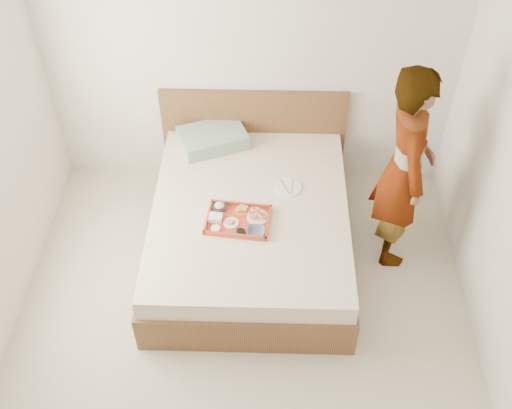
{
  "coord_description": "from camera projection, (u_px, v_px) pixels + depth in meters",
  "views": [
    {
      "loc": [
        0.18,
        -2.46,
        3.97
      ],
      "look_at": [
        0.08,
        0.9,
        0.65
      ],
      "focal_mm": 43.27,
      "sensor_mm": 36.0,
      "label": 1
    }
  ],
  "objects": [
    {
      "name": "wall_back",
      "position": [
        250.0,
        54.0,
        5.05
      ],
      "size": [
        3.5,
        0.01,
        2.6
      ],
      "primitive_type": "cube",
      "color": "silver",
      "rests_on": "ground"
    },
    {
      "name": "pillow",
      "position": [
        213.0,
        138.0,
        5.39
      ],
      "size": [
        0.66,
        0.56,
        0.13
      ],
      "primitive_type": "cube",
      "rotation": [
        0.0,
        0.0,
        0.39
      ],
      "color": "#84AB8C",
      "rests_on": "bed"
    },
    {
      "name": "ground",
      "position": [
        242.0,
        353.0,
        4.54
      ],
      "size": [
        3.5,
        4.0,
        0.01
      ],
      "primitive_type": "cube",
      "color": "beige",
      "rests_on": "ground"
    },
    {
      "name": "bed",
      "position": [
        250.0,
        229.0,
        5.07
      ],
      "size": [
        1.65,
        2.0,
        0.53
      ],
      "primitive_type": "cube",
      "color": "brown",
      "rests_on": "ground"
    },
    {
      "name": "tray",
      "position": [
        238.0,
        220.0,
        4.74
      ],
      "size": [
        0.52,
        0.4,
        0.04
      ],
      "primitive_type": "cube",
      "rotation": [
        0.0,
        0.0,
        -0.11
      ],
      "color": "#D04730",
      "rests_on": "bed"
    },
    {
      "name": "salad_bowl",
      "position": [
        220.0,
        207.0,
        4.83
      ],
      "size": [
        0.12,
        0.12,
        0.03
      ],
      "primitive_type": "imported",
      "rotation": [
        0.0,
        0.0,
        -0.11
      ],
      "color": "#181C42",
      "rests_on": "tray"
    },
    {
      "name": "dinner_plate",
      "position": [
        288.0,
        187.0,
        5.03
      ],
      "size": [
        0.24,
        0.24,
        0.01
      ],
      "primitive_type": "cylinder",
      "rotation": [
        0.0,
        0.0,
        0.11
      ],
      "color": "white",
      "rests_on": "bed"
    },
    {
      "name": "bread_plate",
      "position": [
        242.0,
        210.0,
        4.82
      ],
      "size": [
        0.13,
        0.13,
        0.01
      ],
      "primitive_type": "cylinder",
      "rotation": [
        0.0,
        0.0,
        -0.11
      ],
      "color": "orange",
      "rests_on": "tray"
    },
    {
      "name": "meat_plate",
      "position": [
        231.0,
        223.0,
        4.73
      ],
      "size": [
        0.13,
        0.13,
        0.01
      ],
      "primitive_type": "cylinder",
      "rotation": [
        0.0,
        0.0,
        -0.11
      ],
      "color": "white",
      "rests_on": "tray"
    },
    {
      "name": "cheese_round",
      "position": [
        215.0,
        229.0,
        4.67
      ],
      "size": [
        0.08,
        0.08,
        0.02
      ],
      "primitive_type": "cylinder",
      "rotation": [
        0.0,
        0.0,
        -0.11
      ],
      "color": "white",
      "rests_on": "tray"
    },
    {
      "name": "person",
      "position": [
        404.0,
        169.0,
        4.66
      ],
      "size": [
        0.44,
        0.66,
        1.77
      ],
      "primitive_type": "imported",
      "rotation": [
        0.0,
        0.0,
        1.59
      ],
      "color": "silver",
      "rests_on": "ground"
    },
    {
      "name": "ceiling",
      "position": [
        232.0,
        34.0,
        2.72
      ],
      "size": [
        3.5,
        4.0,
        0.01
      ],
      "primitive_type": "cube",
      "color": "white",
      "rests_on": "ground"
    },
    {
      "name": "headboard",
      "position": [
        254.0,
        135.0,
        5.61
      ],
      "size": [
        1.65,
        0.06,
        0.95
      ],
      "primitive_type": "cube",
      "color": "brown",
      "rests_on": "ground"
    },
    {
      "name": "prawn_plate",
      "position": [
        258.0,
        217.0,
        4.77
      ],
      "size": [
        0.18,
        0.18,
        0.01
      ],
      "primitive_type": "cylinder",
      "rotation": [
        0.0,
        0.0,
        -0.11
      ],
      "color": "white",
      "rests_on": "tray"
    },
    {
      "name": "navy_bowl_big",
      "position": [
        256.0,
        232.0,
        4.65
      ],
      "size": [
        0.15,
        0.15,
        0.03
      ],
      "primitive_type": "imported",
      "rotation": [
        0.0,
        0.0,
        -0.11
      ],
      "color": "#181C42",
      "rests_on": "tray"
    },
    {
      "name": "sauce_dish",
      "position": [
        241.0,
        232.0,
        4.65
      ],
      "size": [
        0.08,
        0.08,
        0.03
      ],
      "primitive_type": "cylinder",
      "rotation": [
        0.0,
        0.0,
        -0.11
      ],
      "color": "black",
      "rests_on": "tray"
    },
    {
      "name": "plastic_tub",
      "position": [
        216.0,
        218.0,
        4.74
      ],
      "size": [
        0.11,
        0.09,
        0.04
      ],
      "primitive_type": "cube",
      "rotation": [
        0.0,
        0.0,
        -0.11
      ],
      "color": "silver",
      "rests_on": "tray"
    }
  ]
}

